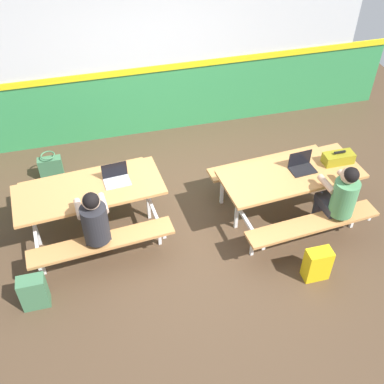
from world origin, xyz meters
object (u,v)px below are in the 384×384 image
object	(u,v)px
picnic_table_right	(290,183)
tote_bag_bright	(51,168)
picnic_table_left	(90,199)
satchel_spare	(317,264)
student_further	(340,196)
laptop_silver	(116,178)
student_nearer	(95,222)
laptop_dark	(302,166)
toolbox_grey	(338,158)
backpack_dark	(34,292)

from	to	relation	value
picnic_table_right	tote_bag_bright	bearing A→B (deg)	152.32
picnic_table_left	satchel_spare	size ratio (longest dim) A/B	4.27
student_further	tote_bag_bright	xyz separation A→B (m)	(-3.47, 2.13, -0.51)
laptop_silver	satchel_spare	xyz separation A→B (m)	(2.12, -1.49, -0.57)
tote_bag_bright	satchel_spare	bearing A→B (deg)	-41.84
picnic_table_left	laptop_silver	world-z (taller)	laptop_silver
student_nearer	student_further	size ratio (longest dim) A/B	1.00
picnic_table_right	laptop_dark	xyz separation A→B (m)	(0.15, 0.05, 0.21)
picnic_table_left	toolbox_grey	distance (m)	3.24
toolbox_grey	student_nearer	bearing A→B (deg)	-175.15
laptop_dark	toolbox_grey	size ratio (longest dim) A/B	0.84
picnic_table_right	student_nearer	distance (m)	2.54
picnic_table_left	student_nearer	size ratio (longest dim) A/B	1.56
picnic_table_right	laptop_silver	xyz separation A→B (m)	(-2.19, 0.41, 0.21)
picnic_table_left	laptop_silver	size ratio (longest dim) A/B	5.57
laptop_silver	tote_bag_bright	bearing A→B (deg)	126.21
picnic_table_right	toolbox_grey	world-z (taller)	toolbox_grey
backpack_dark	laptop_dark	bearing A→B (deg)	11.41
student_nearer	tote_bag_bright	size ratio (longest dim) A/B	2.81
picnic_table_right	laptop_silver	distance (m)	2.24
student_nearer	tote_bag_bright	xyz separation A→B (m)	(-0.54, 1.82, -0.51)
laptop_silver	toolbox_grey	size ratio (longest dim) A/B	0.84
toolbox_grey	tote_bag_bright	distance (m)	4.09
student_further	backpack_dark	bearing A→B (deg)	-178.07
picnic_table_left	student_nearer	world-z (taller)	student_nearer
picnic_table_right	student_nearer	bearing A→B (deg)	-175.16
satchel_spare	student_further	bearing A→B (deg)	49.41
backpack_dark	toolbox_grey	bearing A→B (deg)	10.06
laptop_dark	toolbox_grey	xyz separation A→B (m)	(0.52, 0.01, 0.02)
backpack_dark	satchel_spare	xyz separation A→B (m)	(3.25, -0.43, 0.00)
student_further	toolbox_grey	world-z (taller)	student_further
student_nearer	toolbox_grey	size ratio (longest dim) A/B	3.02
backpack_dark	laptop_silver	bearing A→B (deg)	43.25
picnic_table_left	laptop_dark	size ratio (longest dim) A/B	5.57
picnic_table_right	backpack_dark	distance (m)	3.40
student_nearer	satchel_spare	bearing A→B (deg)	-19.30
laptop_dark	toolbox_grey	world-z (taller)	laptop_dark
student_nearer	satchel_spare	world-z (taller)	student_nearer
satchel_spare	backpack_dark	bearing A→B (deg)	172.52
backpack_dark	tote_bag_bright	bearing A→B (deg)	83.64
student_nearer	backpack_dark	world-z (taller)	student_nearer
picnic_table_right	satchel_spare	distance (m)	1.14
laptop_silver	backpack_dark	size ratio (longest dim) A/B	0.77
toolbox_grey	satchel_spare	distance (m)	1.48
laptop_silver	toolbox_grey	distance (m)	2.88
picnic_table_left	satchel_spare	bearing A→B (deg)	-29.80
student_nearer	backpack_dark	distance (m)	1.03
student_further	tote_bag_bright	world-z (taller)	student_further
student_nearer	laptop_dark	bearing A→B (deg)	5.64
picnic_table_right	laptop_dark	size ratio (longest dim) A/B	5.57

